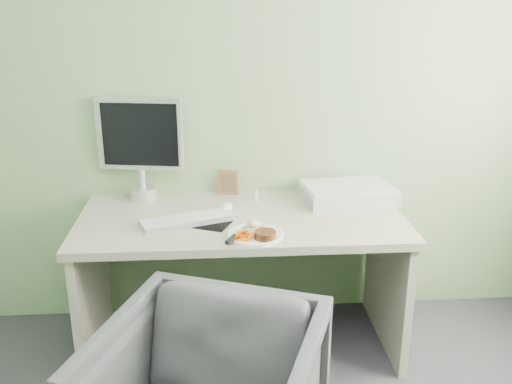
{
  "coord_description": "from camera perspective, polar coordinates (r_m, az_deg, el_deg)",
  "views": [
    {
      "loc": [
        -0.11,
        -0.98,
        1.77
      ],
      "look_at": [
        0.06,
        1.5,
        0.9
      ],
      "focal_mm": 40.0,
      "sensor_mm": 36.0,
      "label": 1
    }
  ],
  "objects": [
    {
      "name": "plate",
      "position": [
        2.58,
        -0.09,
        -4.33
      ],
      "size": [
        0.26,
        0.26,
        0.01
      ],
      "primitive_type": "cylinder",
      "color": "white",
      "rests_on": "desk"
    },
    {
      "name": "keyboard",
      "position": [
        2.74,
        -6.8,
        -2.75
      ],
      "size": [
        0.46,
        0.28,
        0.02
      ],
      "primitive_type": "cube",
      "rotation": [
        0.0,
        0.0,
        0.35
      ],
      "color": "white",
      "rests_on": "desk"
    },
    {
      "name": "mousepad",
      "position": [
        2.75,
        -4.83,
        -2.93
      ],
      "size": [
        0.29,
        0.28,
        0.0
      ],
      "primitive_type": "cube",
      "rotation": [
        0.0,
        0.0,
        -0.41
      ],
      "color": "black",
      "rests_on": "desk"
    },
    {
      "name": "steak_knife",
      "position": [
        2.52,
        -2.14,
        -4.46
      ],
      "size": [
        0.12,
        0.21,
        0.02
      ],
      "rotation": [
        0.0,
        0.0,
        1.1
      ],
      "color": "silver",
      "rests_on": "plate"
    },
    {
      "name": "photo_frame",
      "position": [
        3.09,
        -2.83,
        1.01
      ],
      "size": [
        0.11,
        0.04,
        0.14
      ],
      "primitive_type": "cube",
      "rotation": [
        0.0,
        0.0,
        -0.26
      ],
      "color": "brown",
      "rests_on": "desk"
    },
    {
      "name": "wall_back",
      "position": [
        3.01,
        -1.88,
        11.26
      ],
      "size": [
        3.5,
        0.0,
        3.5
      ],
      "primitive_type": "plane",
      "rotation": [
        1.57,
        0.0,
        0.0
      ],
      "color": "gray",
      "rests_on": "floor"
    },
    {
      "name": "eyedrop_bottle",
      "position": [
        3.01,
        -0.01,
        -0.28
      ],
      "size": [
        0.02,
        0.02,
        0.07
      ],
      "color": "white",
      "rests_on": "desk"
    },
    {
      "name": "scanner",
      "position": [
        3.05,
        9.12,
        -0.15
      ],
      "size": [
        0.5,
        0.37,
        0.07
      ],
      "primitive_type": "cube",
      "rotation": [
        0.0,
        0.0,
        0.13
      ],
      "color": "#A5A9AC",
      "rests_on": "desk"
    },
    {
      "name": "monitor",
      "position": [
        3.04,
        -11.52,
        4.86
      ],
      "size": [
        0.45,
        0.15,
        0.54
      ],
      "rotation": [
        0.0,
        0.0,
        -0.16
      ],
      "color": "silver",
      "rests_on": "desk"
    },
    {
      "name": "carrot_heap",
      "position": [
        2.52,
        -1.18,
        -4.23
      ],
      "size": [
        0.08,
        0.08,
        0.04
      ],
      "primitive_type": "cube",
      "rotation": [
        0.0,
        0.0,
        -0.42
      ],
      "color": "#EF5E05",
      "rests_on": "plate"
    },
    {
      "name": "steak",
      "position": [
        2.53,
        0.91,
        -4.3
      ],
      "size": [
        0.13,
        0.13,
        0.03
      ],
      "primitive_type": "cylinder",
      "rotation": [
        0.0,
        0.0,
        0.36
      ],
      "color": "black",
      "rests_on": "plate"
    },
    {
      "name": "desk",
      "position": [
        2.88,
        -1.41,
        -5.85
      ],
      "size": [
        1.6,
        0.75,
        0.73
      ],
      "color": "#AFAB93",
      "rests_on": "floor"
    },
    {
      "name": "potato_pile",
      "position": [
        2.58,
        0.61,
        -3.46
      ],
      "size": [
        0.11,
        0.09,
        0.06
      ],
      "primitive_type": "ellipsoid",
      "rotation": [
        0.0,
        0.0,
        -0.19
      ],
      "color": "#AD7C54",
      "rests_on": "plate"
    },
    {
      "name": "computer_mouse",
      "position": [
        2.87,
        -3.0,
        -1.58
      ],
      "size": [
        0.09,
        0.13,
        0.04
      ],
      "primitive_type": "ellipsoid",
      "rotation": [
        0.0,
        0.0,
        -0.25
      ],
      "color": "white",
      "rests_on": "desk"
    }
  ]
}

